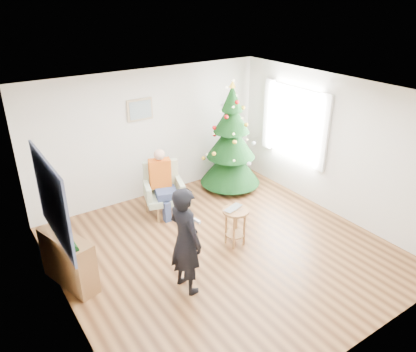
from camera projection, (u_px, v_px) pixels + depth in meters
floor at (223, 250)px, 6.73m from camera, size 5.00×5.00×0.00m
ceiling at (226, 95)px, 5.63m from camera, size 5.00×5.00×0.00m
wall_back at (150, 135)px, 8.05m from camera, size 5.00×0.00×5.00m
wall_front at (364, 263)px, 4.30m from camera, size 5.00×0.00×5.00m
wall_left at (58, 229)px, 4.91m from camera, size 0.00×5.00×5.00m
wall_right at (334, 147)px, 7.45m from camera, size 0.00×5.00×5.00m
window_panel at (295, 123)px, 8.10m from camera, size 0.04×1.30×1.40m
curtains at (294, 123)px, 8.08m from camera, size 0.05×1.75×1.50m
christmas_tree at (231, 142)px, 8.44m from camera, size 1.28×1.28×2.31m
stool at (235, 227)px, 6.75m from camera, size 0.44×0.44×0.66m
laptop at (236, 209)px, 6.61m from camera, size 0.41×0.33×0.03m
armchair at (164, 195)px, 7.73m from camera, size 0.84×0.82×0.98m
seated_person at (163, 182)px, 7.56m from camera, size 0.48×0.63×1.28m
standing_man at (185, 240)px, 5.56m from camera, size 0.46×0.63×1.61m
game_controller at (197, 221)px, 5.51m from camera, size 0.05×0.13×0.04m
console at (68, 260)px, 5.82m from camera, size 0.57×1.04×0.80m
garland at (64, 236)px, 5.64m from camera, size 0.14×0.90×0.14m
tapestry at (52, 200)px, 5.05m from camera, size 0.03×1.50×1.15m
framed_picture at (140, 110)px, 7.69m from camera, size 0.52×0.05×0.42m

